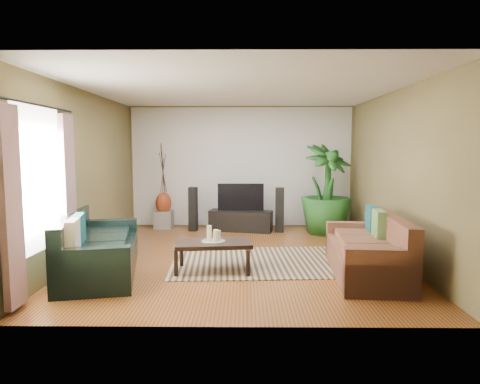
{
  "coord_description": "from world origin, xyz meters",
  "views": [
    {
      "loc": [
        0.08,
        -6.86,
        1.79
      ],
      "look_at": [
        0.0,
        0.2,
        1.05
      ],
      "focal_mm": 32.0,
      "sensor_mm": 36.0,
      "label": 1
    }
  ],
  "objects_px": {
    "coffee_table": "(213,257)",
    "pedestal": "(164,219)",
    "speaker_right": "(280,210)",
    "vase": "(164,203)",
    "tv_stand": "(241,221)",
    "side_table": "(112,235)",
    "potted_plant": "(326,189)",
    "sofa_left": "(100,243)",
    "speaker_left": "(193,209)",
    "sofa_right": "(366,246)",
    "television": "(241,197)"
  },
  "relations": [
    {
      "from": "coffee_table",
      "to": "speaker_left",
      "type": "height_order",
      "value": "speaker_left"
    },
    {
      "from": "speaker_right",
      "to": "potted_plant",
      "type": "distance_m",
      "value": 1.06
    },
    {
      "from": "potted_plant",
      "to": "vase",
      "type": "relative_size",
      "value": 3.79
    },
    {
      "from": "sofa_left",
      "to": "tv_stand",
      "type": "height_order",
      "value": "sofa_left"
    },
    {
      "from": "sofa_left",
      "to": "television",
      "type": "distance_m",
      "value": 3.68
    },
    {
      "from": "coffee_table",
      "to": "television",
      "type": "bearing_deg",
      "value": 76.2
    },
    {
      "from": "side_table",
      "to": "potted_plant",
      "type": "bearing_deg",
      "value": 20.09
    },
    {
      "from": "speaker_right",
      "to": "sofa_left",
      "type": "bearing_deg",
      "value": -123.76
    },
    {
      "from": "television",
      "to": "vase",
      "type": "height_order",
      "value": "television"
    },
    {
      "from": "sofa_left",
      "to": "potted_plant",
      "type": "bearing_deg",
      "value": -64.85
    },
    {
      "from": "speaker_right",
      "to": "vase",
      "type": "height_order",
      "value": "speaker_right"
    },
    {
      "from": "speaker_right",
      "to": "vase",
      "type": "distance_m",
      "value": 2.57
    },
    {
      "from": "pedestal",
      "to": "side_table",
      "type": "relative_size",
      "value": 0.75
    },
    {
      "from": "speaker_left",
      "to": "speaker_right",
      "type": "xyz_separation_m",
      "value": [
        1.85,
        -0.12,
        0.0
      ]
    },
    {
      "from": "speaker_left",
      "to": "side_table",
      "type": "distance_m",
      "value": 2.13
    },
    {
      "from": "sofa_right",
      "to": "television",
      "type": "xyz_separation_m",
      "value": [
        -1.78,
        3.19,
        0.31
      ]
    },
    {
      "from": "pedestal",
      "to": "coffee_table",
      "type": "bearing_deg",
      "value": -68.03
    },
    {
      "from": "speaker_right",
      "to": "sofa_right",
      "type": "bearing_deg",
      "value": -63.52
    },
    {
      "from": "sofa_left",
      "to": "coffee_table",
      "type": "bearing_deg",
      "value": -99.83
    },
    {
      "from": "coffee_table",
      "to": "side_table",
      "type": "bearing_deg",
      "value": 138.0
    },
    {
      "from": "tv_stand",
      "to": "vase",
      "type": "relative_size",
      "value": 2.73
    },
    {
      "from": "side_table",
      "to": "vase",
      "type": "bearing_deg",
      "value": 75.29
    },
    {
      "from": "television",
      "to": "speaker_right",
      "type": "relative_size",
      "value": 1.04
    },
    {
      "from": "coffee_table",
      "to": "sofa_right",
      "type": "bearing_deg",
      "value": -11.29
    },
    {
      "from": "coffee_table",
      "to": "pedestal",
      "type": "relative_size",
      "value": 2.82
    },
    {
      "from": "tv_stand",
      "to": "potted_plant",
      "type": "relative_size",
      "value": 0.72
    },
    {
      "from": "speaker_left",
      "to": "speaker_right",
      "type": "relative_size",
      "value": 1.0
    },
    {
      "from": "sofa_right",
      "to": "vase",
      "type": "xyz_separation_m",
      "value": [
        -3.49,
        3.5,
        0.13
      ]
    },
    {
      "from": "sofa_right",
      "to": "speaker_left",
      "type": "distance_m",
      "value": 4.27
    },
    {
      "from": "sofa_right",
      "to": "side_table",
      "type": "height_order",
      "value": "sofa_right"
    },
    {
      "from": "coffee_table",
      "to": "potted_plant",
      "type": "height_order",
      "value": "potted_plant"
    },
    {
      "from": "potted_plant",
      "to": "pedestal",
      "type": "height_order",
      "value": "potted_plant"
    },
    {
      "from": "sofa_right",
      "to": "television",
      "type": "relative_size",
      "value": 2.01
    },
    {
      "from": "speaker_right",
      "to": "side_table",
      "type": "relative_size",
      "value": 1.86
    },
    {
      "from": "sofa_left",
      "to": "sofa_right",
      "type": "distance_m",
      "value": 3.76
    },
    {
      "from": "potted_plant",
      "to": "side_table",
      "type": "xyz_separation_m",
      "value": [
        -4.01,
        -1.47,
        -0.67
      ]
    },
    {
      "from": "sofa_left",
      "to": "side_table",
      "type": "distance_m",
      "value": 1.42
    },
    {
      "from": "tv_stand",
      "to": "side_table",
      "type": "distance_m",
      "value": 2.81
    },
    {
      "from": "television",
      "to": "pedestal",
      "type": "distance_m",
      "value": 1.82
    },
    {
      "from": "speaker_left",
      "to": "potted_plant",
      "type": "relative_size",
      "value": 0.51
    },
    {
      "from": "pedestal",
      "to": "speaker_left",
      "type": "bearing_deg",
      "value": -22.72
    },
    {
      "from": "tv_stand",
      "to": "speaker_left",
      "type": "bearing_deg",
      "value": -169.94
    },
    {
      "from": "potted_plant",
      "to": "speaker_right",
      "type": "bearing_deg",
      "value": 171.54
    },
    {
      "from": "sofa_right",
      "to": "potted_plant",
      "type": "height_order",
      "value": "potted_plant"
    },
    {
      "from": "coffee_table",
      "to": "side_table",
      "type": "distance_m",
      "value": 2.29
    },
    {
      "from": "sofa_left",
      "to": "speaker_right",
      "type": "distance_m",
      "value": 4.1
    },
    {
      "from": "sofa_left",
      "to": "speaker_left",
      "type": "xyz_separation_m",
      "value": [
        0.95,
        3.11,
        0.05
      ]
    },
    {
      "from": "vase",
      "to": "side_table",
      "type": "height_order",
      "value": "vase"
    },
    {
      "from": "tv_stand",
      "to": "pedestal",
      "type": "xyz_separation_m",
      "value": [
        -1.71,
        0.33,
        -0.03
      ]
    },
    {
      "from": "speaker_right",
      "to": "side_table",
      "type": "xyz_separation_m",
      "value": [
        -3.07,
        -1.61,
        -0.22
      ]
    }
  ]
}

